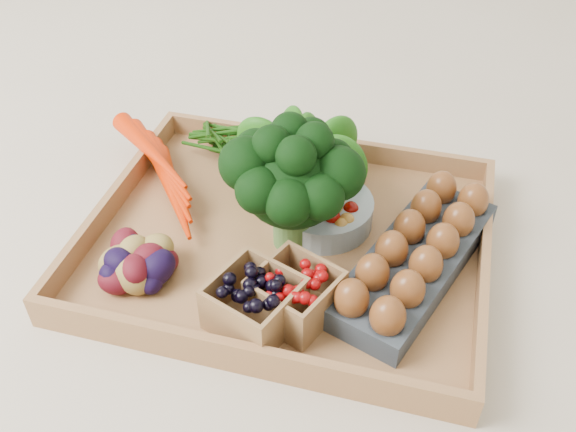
% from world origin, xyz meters
% --- Properties ---
extents(ground, '(4.00, 4.00, 0.00)m').
position_xyz_m(ground, '(0.00, 0.00, 0.00)').
color(ground, beige).
rests_on(ground, ground).
extents(tray, '(0.55, 0.45, 0.01)m').
position_xyz_m(tray, '(0.00, 0.00, 0.01)').
color(tray, '#A37244').
rests_on(tray, ground).
extents(carrots, '(0.22, 0.16, 0.05)m').
position_xyz_m(carrots, '(-0.21, 0.07, 0.04)').
color(carrots, red).
rests_on(carrots, tray).
extents(lettuce, '(0.13, 0.13, 0.13)m').
position_xyz_m(lettuce, '(-0.01, 0.11, 0.08)').
color(lettuce, '#1C570D').
rests_on(lettuce, tray).
extents(broccoli, '(0.18, 0.18, 0.14)m').
position_xyz_m(broccoli, '(0.01, -0.00, 0.09)').
color(broccoli, black).
rests_on(broccoli, tray).
extents(cherry_bowl, '(0.15, 0.15, 0.04)m').
position_xyz_m(cherry_bowl, '(0.04, 0.05, 0.03)').
color(cherry_bowl, '#8C9EA5').
rests_on(cherry_bowl, tray).
extents(egg_carton, '(0.20, 0.33, 0.04)m').
position_xyz_m(egg_carton, '(0.18, -0.02, 0.03)').
color(egg_carton, '#353C44').
rests_on(egg_carton, tray).
extents(potatoes, '(0.12, 0.12, 0.07)m').
position_xyz_m(potatoes, '(-0.17, -0.12, 0.05)').
color(potatoes, '#470B13').
rests_on(potatoes, tray).
extents(punnet_blackberry, '(0.13, 0.13, 0.07)m').
position_xyz_m(punnet_blackberry, '(-0.00, -0.15, 0.05)').
color(punnet_blackberry, black).
rests_on(punnet_blackberry, tray).
extents(punnet_raspberry, '(0.12, 0.12, 0.06)m').
position_xyz_m(punnet_raspberry, '(0.04, -0.13, 0.05)').
color(punnet_raspberry, '#7B0506').
rests_on(punnet_raspberry, tray).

